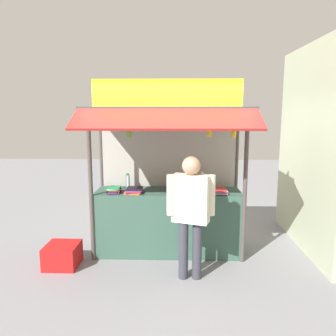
{
  "coord_description": "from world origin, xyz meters",
  "views": [
    {
      "loc": [
        0.14,
        -4.79,
        2.14
      ],
      "look_at": [
        0.0,
        0.0,
        1.32
      ],
      "focal_mm": 35.03,
      "sensor_mm": 36.0,
      "label": 1
    }
  ],
  "objects_px": {
    "water_bottle_center": "(202,181)",
    "magazine_stack_front_right": "(178,191)",
    "magazine_stack_front_left": "(134,190)",
    "magazine_stack_rear_center": "(114,190)",
    "water_bottle_right": "(196,182)",
    "banana_bunch_inner_left": "(209,131)",
    "banana_bunch_rightmost": "(129,132)",
    "vendor_person": "(191,207)",
    "magazine_stack_mid_left": "(219,191)",
    "plastic_crate": "(62,255)",
    "banana_bunch_leftmost": "(234,133)",
    "water_bottle_back_right": "(128,181)"
  },
  "relations": [
    {
      "from": "water_bottle_center",
      "to": "magazine_stack_mid_left",
      "type": "height_order",
      "value": "water_bottle_center"
    },
    {
      "from": "water_bottle_back_right",
      "to": "magazine_stack_front_right",
      "type": "distance_m",
      "value": 0.87
    },
    {
      "from": "banana_bunch_inner_left",
      "to": "vendor_person",
      "type": "bearing_deg",
      "value": -121.79
    },
    {
      "from": "magazine_stack_rear_center",
      "to": "banana_bunch_inner_left",
      "type": "height_order",
      "value": "banana_bunch_inner_left"
    },
    {
      "from": "banana_bunch_inner_left",
      "to": "plastic_crate",
      "type": "distance_m",
      "value": 2.67
    },
    {
      "from": "magazine_stack_front_left",
      "to": "banana_bunch_rightmost",
      "type": "height_order",
      "value": "banana_bunch_rightmost"
    },
    {
      "from": "water_bottle_center",
      "to": "magazine_stack_front_left",
      "type": "height_order",
      "value": "water_bottle_center"
    },
    {
      "from": "magazine_stack_front_left",
      "to": "magazine_stack_rear_center",
      "type": "bearing_deg",
      "value": -177.67
    },
    {
      "from": "magazine_stack_rear_center",
      "to": "magazine_stack_front_left",
      "type": "xyz_separation_m",
      "value": [
        0.29,
        0.01,
        -0.01
      ]
    },
    {
      "from": "water_bottle_center",
      "to": "vendor_person",
      "type": "relative_size",
      "value": 0.17
    },
    {
      "from": "magazine_stack_mid_left",
      "to": "banana_bunch_inner_left",
      "type": "relative_size",
      "value": 1.17
    },
    {
      "from": "magazine_stack_rear_center",
      "to": "plastic_crate",
      "type": "distance_m",
      "value": 1.15
    },
    {
      "from": "water_bottle_center",
      "to": "magazine_stack_rear_center",
      "type": "distance_m",
      "value": 1.35
    },
    {
      "from": "water_bottle_right",
      "to": "magazine_stack_front_left",
      "type": "xyz_separation_m",
      "value": [
        -0.92,
        -0.27,
        -0.07
      ]
    },
    {
      "from": "magazine_stack_front_right",
      "to": "banana_bunch_leftmost",
      "type": "distance_m",
      "value": 1.15
    },
    {
      "from": "magazine_stack_front_right",
      "to": "magazine_stack_mid_left",
      "type": "relative_size",
      "value": 0.96
    },
    {
      "from": "magazine_stack_front_left",
      "to": "vendor_person",
      "type": "distance_m",
      "value": 1.07
    },
    {
      "from": "magazine_stack_mid_left",
      "to": "banana_bunch_rightmost",
      "type": "relative_size",
      "value": 1.1
    },
    {
      "from": "magazine_stack_front_right",
      "to": "banana_bunch_leftmost",
      "type": "xyz_separation_m",
      "value": [
        0.74,
        -0.23,
        0.86
      ]
    },
    {
      "from": "water_bottle_center",
      "to": "magazine_stack_mid_left",
      "type": "bearing_deg",
      "value": -48.36
    },
    {
      "from": "magazine_stack_mid_left",
      "to": "vendor_person",
      "type": "relative_size",
      "value": 0.2
    },
    {
      "from": "magazine_stack_rear_center",
      "to": "banana_bunch_leftmost",
      "type": "relative_size",
      "value": 0.92
    },
    {
      "from": "banana_bunch_inner_left",
      "to": "magazine_stack_mid_left",
      "type": "bearing_deg",
      "value": 59.06
    },
    {
      "from": "banana_bunch_rightmost",
      "to": "vendor_person",
      "type": "distance_m",
      "value": 1.29
    },
    {
      "from": "magazine_stack_rear_center",
      "to": "banana_bunch_leftmost",
      "type": "xyz_separation_m",
      "value": [
        1.68,
        -0.28,
        0.86
      ]
    },
    {
      "from": "magazine_stack_front_left",
      "to": "banana_bunch_leftmost",
      "type": "bearing_deg",
      "value": -12.07
    },
    {
      "from": "banana_bunch_rightmost",
      "to": "banana_bunch_leftmost",
      "type": "height_order",
      "value": "same"
    },
    {
      "from": "water_bottle_right",
      "to": "banana_bunch_inner_left",
      "type": "height_order",
      "value": "banana_bunch_inner_left"
    },
    {
      "from": "water_bottle_back_right",
      "to": "banana_bunch_rightmost",
      "type": "distance_m",
      "value": 1.01
    },
    {
      "from": "magazine_stack_mid_left",
      "to": "magazine_stack_front_left",
      "type": "bearing_deg",
      "value": -179.18
    },
    {
      "from": "magazine_stack_front_left",
      "to": "magazine_stack_mid_left",
      "type": "bearing_deg",
      "value": 0.82
    },
    {
      "from": "water_bottle_right",
      "to": "magazine_stack_mid_left",
      "type": "relative_size",
      "value": 0.71
    },
    {
      "from": "banana_bunch_rightmost",
      "to": "banana_bunch_leftmost",
      "type": "distance_m",
      "value": 1.4
    },
    {
      "from": "magazine_stack_mid_left",
      "to": "water_bottle_center",
      "type": "bearing_deg",
      "value": 131.64
    },
    {
      "from": "magazine_stack_mid_left",
      "to": "plastic_crate",
      "type": "height_order",
      "value": "magazine_stack_mid_left"
    },
    {
      "from": "banana_bunch_leftmost",
      "to": "magazine_stack_rear_center",
      "type": "bearing_deg",
      "value": 170.38
    },
    {
      "from": "magazine_stack_front_right",
      "to": "plastic_crate",
      "type": "bearing_deg",
      "value": -168.0
    },
    {
      "from": "magazine_stack_mid_left",
      "to": "magazine_stack_front_left",
      "type": "distance_m",
      "value": 1.25
    },
    {
      "from": "vendor_person",
      "to": "water_bottle_back_right",
      "type": "bearing_deg",
      "value": 151.2
    },
    {
      "from": "water_bottle_center",
      "to": "magazine_stack_front_right",
      "type": "relative_size",
      "value": 0.87
    },
    {
      "from": "banana_bunch_inner_left",
      "to": "vendor_person",
      "type": "relative_size",
      "value": 0.17
    },
    {
      "from": "magazine_stack_rear_center",
      "to": "plastic_crate",
      "type": "height_order",
      "value": "magazine_stack_rear_center"
    },
    {
      "from": "water_bottle_back_right",
      "to": "magazine_stack_rear_center",
      "type": "xyz_separation_m",
      "value": [
        -0.16,
        -0.33,
        -0.06
      ]
    },
    {
      "from": "water_bottle_center",
      "to": "water_bottle_right",
      "type": "xyz_separation_m",
      "value": [
        -0.1,
        -0.0,
        -0.02
      ]
    },
    {
      "from": "banana_bunch_inner_left",
      "to": "water_bottle_back_right",
      "type": "bearing_deg",
      "value": 152.76
    },
    {
      "from": "water_bottle_back_right",
      "to": "magazine_stack_mid_left",
      "type": "bearing_deg",
      "value": -12.3
    },
    {
      "from": "water_bottle_center",
      "to": "magazine_stack_front_left",
      "type": "relative_size",
      "value": 0.8
    },
    {
      "from": "banana_bunch_rightmost",
      "to": "magazine_stack_rear_center",
      "type": "bearing_deg",
      "value": 134.14
    },
    {
      "from": "magazine_stack_mid_left",
      "to": "banana_bunch_rightmost",
      "type": "xyz_separation_m",
      "value": [
        -1.26,
        -0.31,
        0.87
      ]
    },
    {
      "from": "magazine_stack_front_right",
      "to": "banana_bunch_leftmost",
      "type": "bearing_deg",
      "value": -17.68
    }
  ]
}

